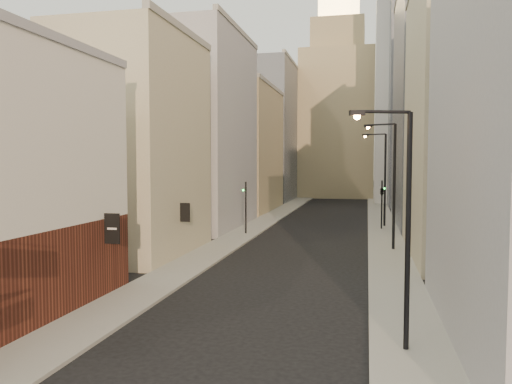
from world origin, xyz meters
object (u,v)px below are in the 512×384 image
at_px(streetlamp_near, 402,216).
at_px(traffic_light_left, 246,197).
at_px(traffic_light_right, 382,192).
at_px(clock_tower, 338,107).
at_px(streetlamp_mid, 391,178).
at_px(streetlamp_far, 383,174).
at_px(white_tower, 400,90).

distance_m(streetlamp_near, traffic_light_left, 29.71).
xyz_separation_m(streetlamp_near, traffic_light_left, (-12.31, 27.00, -1.37)).
relative_size(streetlamp_near, traffic_light_right, 1.73).
xyz_separation_m(clock_tower, streetlamp_mid, (7.65, -60.49, -12.03)).
relative_size(streetlamp_near, traffic_light_left, 1.73).
height_order(streetlamp_mid, traffic_light_right, streetlamp_mid).
height_order(streetlamp_near, streetlamp_mid, streetlamp_mid).
bearing_deg(streetlamp_near, streetlamp_far, 70.67).
bearing_deg(streetlamp_mid, white_tower, 106.86).
height_order(streetlamp_mid, streetlamp_far, streetlamp_far).
bearing_deg(streetlamp_far, white_tower, 99.25).
xyz_separation_m(clock_tower, streetlamp_far, (7.44, -46.38, -12.03)).
relative_size(white_tower, streetlamp_far, 4.23).
bearing_deg(streetlamp_far, streetlamp_mid, -73.60).
bearing_deg(traffic_light_right, traffic_light_left, 15.03).
relative_size(clock_tower, traffic_light_left, 8.98).
relative_size(white_tower, traffic_light_left, 8.30).
distance_m(streetlamp_far, traffic_light_right, 3.02).
bearing_deg(streetlamp_far, traffic_light_right, -77.21).
relative_size(white_tower, streetlamp_mid, 4.23).
xyz_separation_m(traffic_light_left, traffic_light_right, (12.55, 6.08, 0.25)).
bearing_deg(traffic_light_left, white_tower, -133.93).
bearing_deg(streetlamp_mid, clock_tower, 118.18).
relative_size(white_tower, streetlamp_near, 4.79).
bearing_deg(streetlamp_mid, traffic_light_right, 112.60).
distance_m(clock_tower, white_tower, 17.83).
distance_m(clock_tower, traffic_light_left, 56.90).
relative_size(white_tower, traffic_light_right, 8.30).
bearing_deg(traffic_light_left, streetlamp_near, 92.22).
bearing_deg(white_tower, streetlamp_far, -96.28).
bearing_deg(streetlamp_near, traffic_light_left, 95.75).
height_order(streetlamp_far, traffic_light_left, streetlamp_far).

